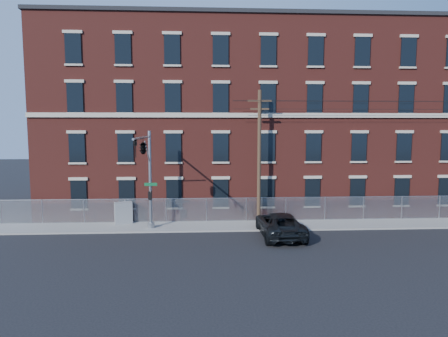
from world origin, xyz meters
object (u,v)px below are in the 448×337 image
Objects in this scene: traffic_signal_mast at (145,158)px; pickup_truck at (280,224)px; utility_pole_near at (259,154)px; utility_cabinet at (123,213)px.

pickup_truck is at bearing 0.47° from traffic_signal_mast.
utility_pole_near is (8.00, 3.42, -0.05)m from traffic_signal_mast.
utility_cabinet is at bearing 177.77° from utility_pole_near.
utility_pole_near is at bearing -74.77° from pickup_truck.
utility_pole_near is 11.18m from utility_cabinet.
pickup_truck is at bearing -73.91° from utility_pole_near.
traffic_signal_mast reaches higher than utility_cabinet.
pickup_truck is (8.96, 0.07, -4.58)m from traffic_signal_mast.
utility_cabinet is at bearing 120.72° from traffic_signal_mast.
utility_pole_near reaches higher than traffic_signal_mast.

